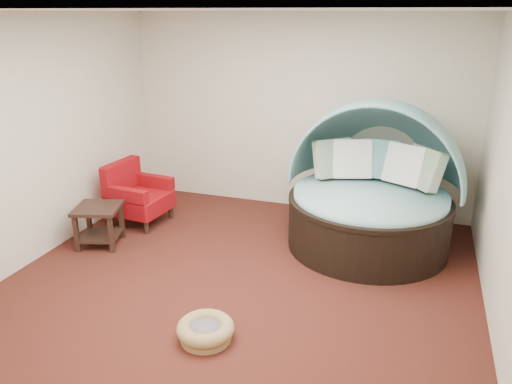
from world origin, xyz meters
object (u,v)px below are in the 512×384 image
(red_armchair, at_px, (137,195))
(pet_basket, at_px, (206,330))
(canopy_daybed, at_px, (373,180))
(side_table, at_px, (99,220))

(red_armchair, bearing_deg, pet_basket, -41.96)
(canopy_daybed, relative_size, red_armchair, 2.61)
(canopy_daybed, xyz_separation_m, side_table, (-3.21, -1.15, -0.51))
(red_armchair, xyz_separation_m, side_table, (-0.06, -0.80, -0.06))
(side_table, bearing_deg, pet_basket, -33.73)
(red_armchair, height_order, side_table, red_armchair)
(canopy_daybed, height_order, side_table, canopy_daybed)
(canopy_daybed, relative_size, pet_basket, 3.45)
(canopy_daybed, xyz_separation_m, red_armchair, (-3.15, -0.35, -0.45))
(canopy_daybed, distance_m, red_armchair, 3.20)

